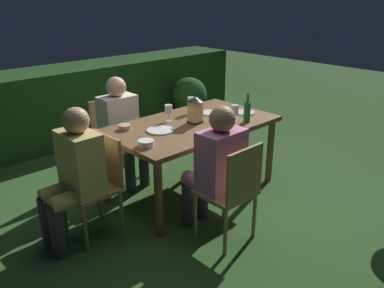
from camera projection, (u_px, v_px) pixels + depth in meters
name	position (u px, v px, depth m)	size (l,w,h in m)	color
ground_plane	(192.00, 190.00, 4.16)	(16.00, 16.00, 0.00)	#2D5123
dining_table	(192.00, 128.00, 3.91)	(1.68, 0.97, 0.75)	brown
chair_side_left_a	(232.00, 189.00, 3.15)	(0.42, 0.40, 0.87)	#9E7A51
person_in_pink	(215.00, 165.00, 3.22)	(0.38, 0.47, 1.15)	#C675A3
chair_side_right_a	(113.00, 135.00, 4.33)	(0.42, 0.40, 0.87)	#9E7A51
person_in_cream	(122.00, 126.00, 4.15)	(0.38, 0.47, 1.15)	white
chair_head_near	(97.00, 181.00, 3.29)	(0.40, 0.42, 0.87)	#9E7A51
person_in_mustard	(74.00, 171.00, 3.11)	(0.48, 0.38, 1.15)	tan
lantern_centerpiece	(195.00, 108.00, 3.84)	(0.15, 0.15, 0.27)	black
green_bottle_on_table	(247.00, 112.00, 3.87)	(0.07, 0.07, 0.29)	#1E5B2D
wine_glass_a	(230.00, 117.00, 3.66)	(0.08, 0.08, 0.17)	silver
wine_glass_b	(168.00, 110.00, 3.89)	(0.08, 0.08, 0.17)	silver
wine_glass_c	(235.00, 110.00, 3.89)	(0.08, 0.08, 0.17)	silver
wine_glass_d	(191.00, 102.00, 4.17)	(0.08, 0.08, 0.17)	silver
plate_a	(160.00, 130.00, 3.66)	(0.26, 0.26, 0.01)	white
plate_b	(245.00, 113.00, 4.19)	(0.21, 0.21, 0.01)	silver
plate_c	(211.00, 113.00, 4.18)	(0.21, 0.21, 0.01)	white
bowl_olives	(146.00, 143.00, 3.29)	(0.14, 0.14, 0.05)	silver
bowl_bread	(125.00, 127.00, 3.69)	(0.12, 0.12, 0.05)	#BCAD8E
hedge_backdrop	(79.00, 102.00, 5.56)	(5.31, 0.77, 1.00)	#1E4219
potted_plant_by_hedge	(189.00, 98.00, 6.01)	(0.54, 0.54, 0.75)	#9E5133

